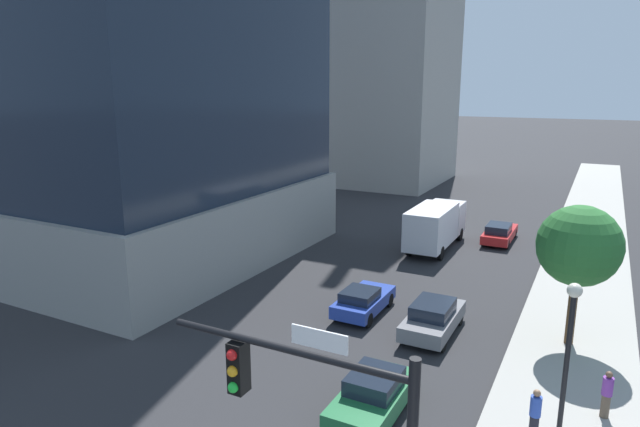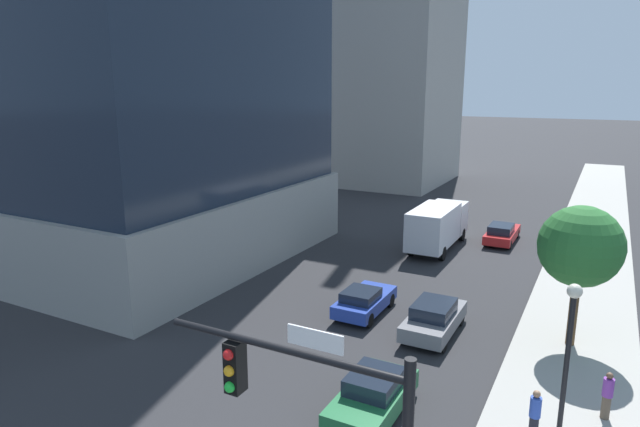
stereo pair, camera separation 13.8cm
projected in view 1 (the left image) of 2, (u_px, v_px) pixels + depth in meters
name	position (u px, v px, depth m)	size (l,w,h in m)	color
sidewalk	(576.00, 330.00, 24.73)	(4.87, 120.00, 0.15)	#9E9B93
construction_building	(383.00, 18.00, 60.46)	(15.42, 17.84, 43.70)	#9E9B93
street_lamp	(569.00, 337.00, 16.31)	(0.44, 0.44, 5.08)	black
street_tree	(579.00, 246.00, 22.28)	(3.37, 3.37, 6.02)	brown
car_blue	(363.00, 301.00, 26.47)	(1.82, 4.04, 1.36)	#233D9E
car_gray	(433.00, 318.00, 24.31)	(1.91, 4.39, 1.55)	slate
car_red	(499.00, 233.00, 38.71)	(1.81, 4.77, 1.40)	red
car_green	(373.00, 395.00, 18.23)	(1.87, 4.13, 1.53)	#1E6638
box_truck	(436.00, 224.00, 36.94)	(2.34, 7.46, 3.04)	silver
pedestrian_purple_shirt	(607.00, 394.00, 17.89)	(0.34, 0.34, 1.65)	brown
pedestrian_blue_shirt	(535.00, 414.00, 16.71)	(0.34, 0.34, 1.72)	black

